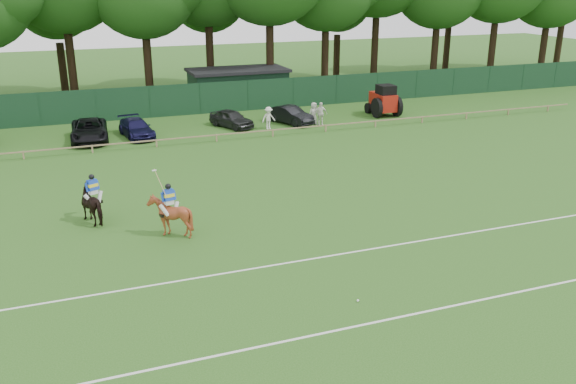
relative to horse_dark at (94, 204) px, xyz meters
name	(u,v)px	position (x,y,z in m)	size (l,w,h in m)	color
ground	(302,249)	(7.61, -6.02, -0.84)	(160.00, 160.00, 0.00)	#1E4C14
horse_dark	(94,204)	(0.00, 0.00, 0.00)	(0.91, 1.99, 1.68)	black
horse_chestnut	(170,216)	(2.89, -2.74, 0.05)	(1.44, 1.62, 1.79)	brown
suv_black	(89,130)	(0.67, 15.21, -0.13)	(2.35, 5.09, 1.41)	black
sedan_navy	(136,128)	(3.76, 15.10, -0.22)	(1.74, 4.28, 1.24)	#121137
hatch_grey	(231,119)	(10.68, 15.64, -0.19)	(1.53, 3.79, 1.29)	#29292B
estate_black	(290,115)	(15.16, 15.26, -0.19)	(1.38, 3.96, 1.30)	black
spectator_left	(269,118)	(13.06, 14.18, -0.03)	(1.05, 0.60, 1.62)	silver
spectator_mid	(320,114)	(17.05, 13.95, 0.03)	(1.01, 0.42, 1.73)	white
spectator_right	(314,113)	(16.68, 14.35, -0.01)	(0.82, 0.53, 1.67)	beige
rider_dark	(93,188)	(0.01, -0.01, 0.75)	(0.90, 0.57, 1.41)	silver
rider_chestnut	(169,198)	(2.89, -2.76, 0.84)	(0.97, 0.52, 2.05)	silver
polo_ball	(358,301)	(7.79, -10.64, -0.79)	(0.09, 0.09, 0.09)	silver
pitch_lines	(339,288)	(7.61, -9.52, -0.83)	(60.00, 5.10, 0.01)	silver
pitch_rail	(202,136)	(7.61, 11.98, -0.39)	(62.10, 0.10, 0.50)	#997F5B
perimeter_fence	(176,100)	(7.61, 20.98, 0.41)	(92.08, 0.08, 2.50)	#14351E
utility_shed	(238,86)	(13.61, 23.98, 0.70)	(8.40, 4.40, 3.04)	#14331E
tree_row	(182,97)	(9.61, 28.98, -0.84)	(96.00, 12.00, 21.00)	#26561C
tractor	(384,101)	(23.12, 15.32, 0.33)	(2.12, 3.01, 2.47)	#A61A0F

